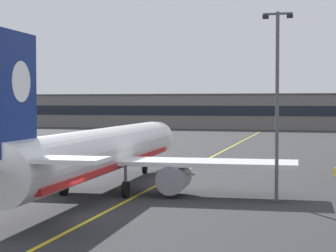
% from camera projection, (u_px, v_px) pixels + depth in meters
% --- Properties ---
extents(ground_plane, '(400.00, 400.00, 0.00)m').
position_uv_depth(ground_plane, '(75.00, 217.00, 40.08)').
color(ground_plane, '#2D2D30').
extents(taxiway_centreline, '(7.81, 179.86, 0.01)m').
position_uv_depth(taxiway_centreline, '(188.00, 169.00, 68.88)').
color(taxiway_centreline, yellow).
rests_on(taxiway_centreline, ground).
extents(airliner_foreground, '(32.26, 41.53, 11.65)m').
position_uv_depth(airliner_foreground, '(102.00, 153.00, 50.65)').
color(airliner_foreground, white).
rests_on(airliner_foreground, ground).
extents(apron_lamp_post, '(2.24, 0.90, 14.35)m').
position_uv_depth(apron_lamp_post, '(277.00, 103.00, 45.94)').
color(apron_lamp_post, '#515156').
rests_on(apron_lamp_post, ground).
extents(safety_cone_by_nose_gear, '(0.44, 0.44, 0.55)m').
position_uv_depth(safety_cone_by_nose_gear, '(170.00, 171.00, 64.79)').
color(safety_cone_by_nose_gear, orange).
rests_on(safety_cone_by_nose_gear, ground).
extents(terminal_building, '(164.31, 12.40, 10.02)m').
position_uv_depth(terminal_building, '(284.00, 111.00, 172.21)').
color(terminal_building, slate).
rests_on(terminal_building, ground).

